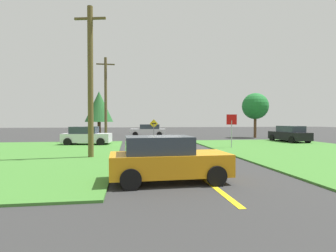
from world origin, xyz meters
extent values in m
plane|color=#313131|center=(0.00, 0.00, 0.00)|extent=(120.00, 120.00, 0.00)
cube|color=#407C2F|center=(9.44, -4.00, 0.04)|extent=(12.00, 20.00, 0.08)
cube|color=#407C2F|center=(-9.44, -4.00, 0.04)|extent=(12.00, 20.00, 0.08)
cube|color=yellow|center=(0.00, -8.00, 0.01)|extent=(0.20, 14.00, 0.01)
cylinder|color=#9EA0A8|center=(5.03, -1.58, 1.08)|extent=(0.07, 0.07, 2.15)
cube|color=red|center=(5.03, -1.58, 2.23)|extent=(0.77, 0.18, 0.78)
cube|color=black|center=(12.84, 3.15, 0.64)|extent=(2.11, 4.56, 0.76)
cube|color=#2D3842|center=(12.86, 2.94, 1.32)|extent=(1.74, 2.55, 0.60)
cylinder|color=black|center=(11.86, 4.58, 0.34)|extent=(0.27, 0.70, 0.68)
cylinder|color=black|center=(13.59, 4.72, 0.34)|extent=(0.27, 0.70, 0.68)
cylinder|color=black|center=(12.10, 1.57, 0.34)|extent=(0.27, 0.70, 0.68)
cylinder|color=black|center=(13.82, 1.71, 0.34)|extent=(0.27, 0.70, 0.68)
cube|color=silver|center=(-6.39, 2.89, 0.64)|extent=(4.25, 2.23, 0.76)
cube|color=#2D3842|center=(-6.62, 2.92, 1.32)|extent=(2.41, 1.79, 0.60)
cylinder|color=black|center=(-4.91, 3.56, 0.34)|extent=(0.70, 0.30, 0.68)
cylinder|color=black|center=(-5.13, 1.88, 0.34)|extent=(0.70, 0.30, 0.68)
cylinder|color=black|center=(-7.65, 3.91, 0.34)|extent=(0.70, 0.30, 0.68)
cylinder|color=black|center=(-7.86, 2.23, 0.34)|extent=(0.70, 0.30, 0.68)
cube|color=orange|center=(-1.34, -11.86, 0.64)|extent=(4.21, 1.95, 0.76)
cube|color=#2D3842|center=(-1.74, -11.88, 1.32)|extent=(2.34, 1.67, 0.60)
cylinder|color=black|center=(0.04, -10.93, 0.34)|extent=(0.69, 0.25, 0.68)
cylinder|color=black|center=(0.10, -12.69, 0.34)|extent=(0.69, 0.25, 0.68)
cylinder|color=black|center=(-2.78, -11.03, 0.34)|extent=(0.69, 0.25, 0.68)
cylinder|color=black|center=(-2.71, -12.80, 0.34)|extent=(0.69, 0.25, 0.68)
cube|color=silver|center=(-0.30, 14.31, 0.64)|extent=(4.79, 2.39, 0.76)
cube|color=#2D3842|center=(-0.01, 14.27, 1.32)|extent=(2.72, 1.89, 0.60)
cylinder|color=black|center=(-1.96, 13.67, 0.34)|extent=(0.70, 0.31, 0.68)
cylinder|color=black|center=(-1.72, 15.39, 0.34)|extent=(0.70, 0.31, 0.68)
cylinder|color=black|center=(1.13, 13.24, 0.34)|extent=(0.70, 0.31, 0.68)
cylinder|color=black|center=(1.37, 14.95, 0.34)|extent=(0.70, 0.31, 0.68)
cylinder|color=brown|center=(-4.92, -5.42, 4.31)|extent=(0.31, 0.31, 8.63)
cube|color=brown|center=(-4.92, -5.42, 7.94)|extent=(1.79, 0.49, 0.12)
cylinder|color=brown|center=(-5.06, 6.27, 4.22)|extent=(0.28, 0.28, 8.43)
cube|color=brown|center=(-5.06, 6.27, 7.76)|extent=(1.80, 0.16, 0.12)
cylinder|color=slate|center=(-0.20, 6.70, 0.91)|extent=(0.08, 0.08, 1.82)
cube|color=yellow|center=(-0.20, 6.70, 1.82)|extent=(0.90, 0.17, 0.91)
cube|color=black|center=(-0.20, 6.70, 1.82)|extent=(0.45, 0.11, 0.10)
cylinder|color=brown|center=(12.78, 10.22, 1.31)|extent=(0.33, 0.33, 2.63)
sphere|color=#1F722E|center=(12.78, 10.22, 3.92)|extent=(3.24, 3.24, 3.24)
cylinder|color=brown|center=(-7.09, 18.99, 0.97)|extent=(0.47, 0.47, 1.93)
cone|color=#246029|center=(-7.09, 18.99, 4.16)|extent=(4.06, 4.06, 4.46)
camera|label=1|loc=(-2.75, -21.18, 2.19)|focal=28.65mm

